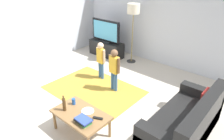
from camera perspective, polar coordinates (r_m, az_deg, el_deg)
The scene contains 16 objects.
ground at distance 4.49m, azimuth -5.11°, elevation -10.05°, with size 7.80×7.80×0.00m, color beige.
wall_back at distance 6.20m, azimuth 15.13°, elevation 13.36°, with size 6.00×0.12×2.70m, color silver.
wall_left at distance 6.30m, azimuth -25.52°, elevation 11.93°, with size 0.12×6.00×2.70m, color silver.
area_rug at distance 5.05m, azimuth -5.13°, elevation -5.43°, with size 2.20×1.60×0.01m, color #B28C33.
tv_stand at distance 6.90m, azimuth -1.60°, elevation 5.94°, with size 1.20×0.44×0.50m.
tv at distance 6.70m, azimuth -1.78°, elevation 10.73°, with size 1.10×0.28×0.71m.
couch at distance 3.81m, azimuth 20.19°, elevation -14.02°, with size 0.80×1.80×0.86m.
floor_lamp at distance 6.10m, azimuth 5.98°, elevation 15.76°, with size 0.36×0.36×1.78m.
child_near_tv at distance 5.31m, azimuth -3.14°, elevation 3.56°, with size 0.33×0.16×1.00m.
child_center at distance 4.73m, azimuth 0.63°, elevation 0.98°, with size 0.35×0.17×1.05m.
coffee_table at distance 3.68m, azimuth -8.69°, elevation -12.47°, with size 1.00×0.60×0.42m.
book_stack at distance 3.43m, azimuth -7.99°, elevation -13.72°, with size 0.29×0.21×0.09m.
bottle at distance 3.70m, azimuth -13.18°, elevation -9.27°, with size 0.06×0.06×0.30m.
tv_remote at distance 3.50m, azimuth -3.96°, elevation -13.23°, with size 0.17×0.05×0.02m, color black.
soda_can at distance 3.85m, azimuth -10.63°, elevation -8.59°, with size 0.07×0.07×0.12m, color #2659B2.
plate at distance 3.67m, azimuth -6.79°, elevation -11.27°, with size 0.22×0.22×0.02m.
Camera 1 is at (2.66, -2.45, 2.66)m, focal length 32.85 mm.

